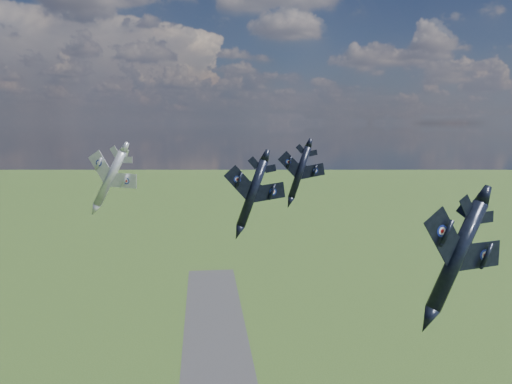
{
  "coord_description": "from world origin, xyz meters",
  "views": [
    {
      "loc": [
        -4.76,
        -57.7,
        92.46
      ],
      "look_at": [
        2.96,
        13.37,
        82.6
      ],
      "focal_mm": 35.0,
      "sensor_mm": 36.0,
      "label": 1
    }
  ],
  "objects_px": {
    "jet_right_navy": "(457,256)",
    "jet_lead_navy": "(252,193)",
    "jet_high_navy": "(300,172)",
    "jet_left_silver": "(110,178)"
  },
  "relations": [
    {
      "from": "jet_right_navy",
      "to": "jet_lead_navy",
      "type": "bearing_deg",
      "value": 98.08
    },
    {
      "from": "jet_high_navy",
      "to": "jet_left_silver",
      "type": "bearing_deg",
      "value": 175.84
    },
    {
      "from": "jet_lead_navy",
      "to": "jet_left_silver",
      "type": "distance_m",
      "value": 25.92
    },
    {
      "from": "jet_right_navy",
      "to": "jet_high_navy",
      "type": "bearing_deg",
      "value": 81.15
    },
    {
      "from": "jet_right_navy",
      "to": "jet_high_navy",
      "type": "height_order",
      "value": "jet_high_navy"
    },
    {
      "from": "jet_left_silver",
      "to": "jet_high_navy",
      "type": "bearing_deg",
      "value": 18.54
    },
    {
      "from": "jet_right_navy",
      "to": "jet_high_navy",
      "type": "xyz_separation_m",
      "value": [
        -5.29,
        44.35,
        3.1
      ]
    },
    {
      "from": "jet_left_silver",
      "to": "jet_right_navy",
      "type": "bearing_deg",
      "value": -30.06
    },
    {
      "from": "jet_high_navy",
      "to": "jet_left_silver",
      "type": "height_order",
      "value": "jet_left_silver"
    },
    {
      "from": "jet_lead_navy",
      "to": "jet_high_navy",
      "type": "relative_size",
      "value": 1.13
    }
  ]
}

